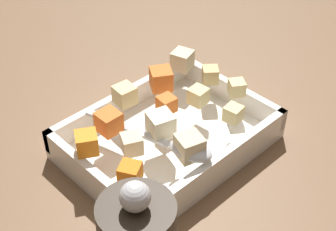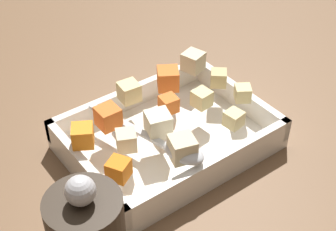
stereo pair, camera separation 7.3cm
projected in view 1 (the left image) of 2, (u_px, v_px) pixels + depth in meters
ground_plane at (157, 146)px, 0.78m from camera, size 4.00×4.00×0.00m
baking_dish at (168, 139)px, 0.76m from camera, size 0.29×0.22×0.05m
carrot_chunk_far_left at (87, 143)px, 0.68m from camera, size 0.04×0.04×0.03m
carrot_chunk_center at (161, 79)px, 0.80m from camera, size 0.05×0.05×0.03m
carrot_chunk_heap_side at (130, 173)px, 0.64m from camera, size 0.04×0.04×0.03m
carrot_chunk_far_right at (167, 104)px, 0.75m from camera, size 0.03×0.03×0.02m
carrot_chunk_corner_se at (109, 122)px, 0.72m from camera, size 0.03×0.03×0.03m
potato_chunk_corner_ne at (182, 60)px, 0.84m from camera, size 0.04×0.04×0.03m
potato_chunk_near_right at (189, 147)px, 0.67m from camera, size 0.04×0.04×0.03m
potato_chunk_mid_left at (198, 96)px, 0.77m from camera, size 0.03×0.03×0.03m
potato_chunk_near_left at (233, 113)px, 0.74m from camera, size 0.03×0.03×0.02m
potato_chunk_back_center at (161, 124)px, 0.71m from camera, size 0.04×0.04×0.03m
potato_chunk_corner_sw at (125, 95)px, 0.77m from camera, size 0.03×0.03×0.03m
potato_chunk_mid_right at (210, 75)px, 0.81m from camera, size 0.04×0.04×0.02m
potato_chunk_heap_top at (132, 144)px, 0.68m from camera, size 0.04×0.04×0.03m
potato_chunk_rim_edge at (237, 88)px, 0.79m from camera, size 0.03×0.03×0.02m
serving_spoon at (182, 147)px, 0.68m from camera, size 0.08×0.21×0.02m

